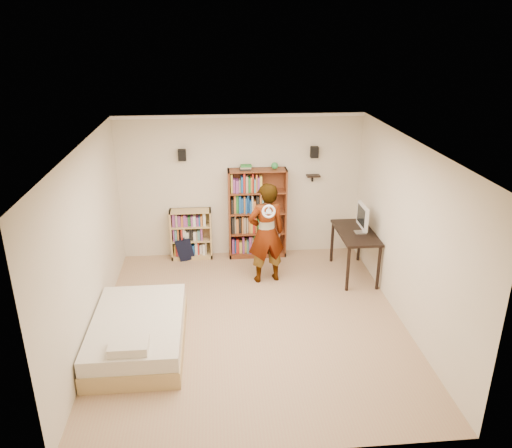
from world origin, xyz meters
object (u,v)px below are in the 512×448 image
(computer_desk, at_px, (354,253))
(daybed, at_px, (138,329))
(tall_bookshelf, at_px, (257,214))
(person, at_px, (266,233))
(low_bookshelf, at_px, (191,234))

(computer_desk, height_order, daybed, computer_desk)
(tall_bookshelf, bearing_deg, computer_desk, -30.54)
(tall_bookshelf, height_order, person, person)
(low_bookshelf, distance_m, daybed, 2.91)
(computer_desk, bearing_deg, tall_bookshelf, 149.46)
(tall_bookshelf, bearing_deg, person, -86.98)
(low_bookshelf, relative_size, daybed, 0.51)
(computer_desk, xyz_separation_m, daybed, (-3.54, -1.85, -0.13))
(daybed, bearing_deg, low_bookshelf, 77.00)
(computer_desk, bearing_deg, person, -177.55)
(computer_desk, distance_m, daybed, 3.99)
(daybed, height_order, person, person)
(tall_bookshelf, height_order, computer_desk, tall_bookshelf)
(person, bearing_deg, daybed, 30.40)
(low_bookshelf, height_order, computer_desk, low_bookshelf)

